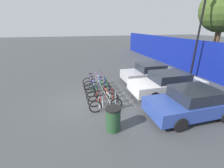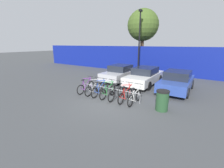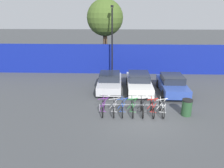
% 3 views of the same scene
% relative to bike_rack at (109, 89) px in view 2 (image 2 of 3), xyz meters
% --- Properties ---
extents(ground_plane, '(120.00, 120.00, 0.00)m').
position_rel_bike_rack_xyz_m(ground_plane, '(0.64, -0.68, -0.49)').
color(ground_plane, '#424447').
extents(hoarding_wall, '(36.00, 0.16, 2.93)m').
position_rel_bike_rack_xyz_m(hoarding_wall, '(0.64, 8.82, 0.97)').
color(hoarding_wall, navy).
rests_on(hoarding_wall, ground).
extents(bike_rack, '(4.13, 0.04, 0.57)m').
position_rel_bike_rack_xyz_m(bike_rack, '(0.00, 0.00, 0.00)').
color(bike_rack, gray).
rests_on(bike_rack, ground).
extents(bicycle_purple, '(0.68, 1.71, 1.05)m').
position_rel_bike_rack_xyz_m(bicycle_purple, '(-1.79, -0.15, -0.11)').
color(bicycle_purple, black).
rests_on(bicycle_purple, ground).
extents(bicycle_silver, '(0.68, 1.71, 1.05)m').
position_rel_bike_rack_xyz_m(bicycle_silver, '(-1.13, -0.15, -0.11)').
color(bicycle_silver, black).
rests_on(bicycle_silver, ground).
extents(bicycle_blue, '(0.68, 1.71, 1.05)m').
position_rel_bike_rack_xyz_m(bicycle_blue, '(-0.61, -0.15, -0.11)').
color(bicycle_blue, black).
rests_on(bicycle_blue, ground).
extents(bicycle_green, '(0.68, 1.71, 1.05)m').
position_rel_bike_rack_xyz_m(bicycle_green, '(0.01, -0.15, -0.11)').
color(bicycle_green, black).
rests_on(bicycle_green, ground).
extents(bicycle_black, '(0.68, 1.71, 1.05)m').
position_rel_bike_rack_xyz_m(bicycle_black, '(0.59, -0.15, -0.11)').
color(bicycle_black, black).
rests_on(bicycle_black, ground).
extents(bicycle_red, '(0.68, 1.71, 1.05)m').
position_rel_bike_rack_xyz_m(bicycle_red, '(1.22, -0.15, -0.11)').
color(bicycle_red, black).
rests_on(bicycle_red, ground).
extents(bicycle_white, '(0.68, 1.71, 1.05)m').
position_rel_bike_rack_xyz_m(bicycle_white, '(1.79, -0.15, -0.11)').
color(bicycle_white, black).
rests_on(bicycle_white, ground).
extents(car_silver, '(1.91, 4.05, 1.40)m').
position_rel_bike_rack_xyz_m(car_silver, '(-1.58, 4.02, 0.20)').
color(car_silver, '#B7B7BC').
rests_on(car_silver, ground).
extents(car_white, '(1.91, 4.59, 1.40)m').
position_rel_bike_rack_xyz_m(car_white, '(0.72, 4.02, 0.20)').
color(car_white, silver).
rests_on(car_white, ground).
extents(car_blue, '(1.91, 4.13, 1.40)m').
position_rel_bike_rack_xyz_m(car_blue, '(3.23, 3.60, 0.20)').
color(car_blue, '#2D479E').
rests_on(car_blue, ground).
extents(lamp_post, '(0.24, 0.44, 6.48)m').
position_rel_bike_rack_xyz_m(lamp_post, '(-1.52, 7.83, 3.11)').
color(lamp_post, black).
rests_on(lamp_post, ground).
extents(trash_bin, '(0.63, 0.63, 1.03)m').
position_rel_bike_rack_xyz_m(trash_bin, '(3.28, -0.19, 0.03)').
color(trash_bin, '#234728').
rests_on(trash_bin, ground).
extents(tree_behind_hoarding, '(3.68, 3.68, 7.18)m').
position_rel_bike_rack_xyz_m(tree_behind_hoarding, '(-2.34, 10.62, 4.80)').
color(tree_behind_hoarding, brown).
rests_on(tree_behind_hoarding, ground).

